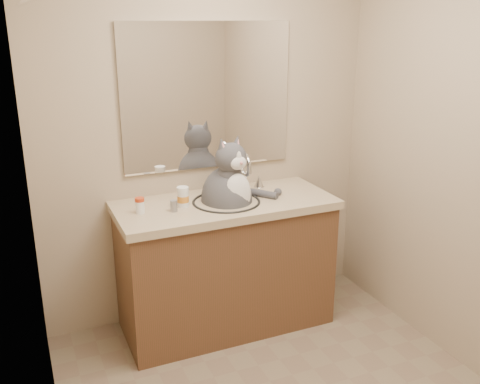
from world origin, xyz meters
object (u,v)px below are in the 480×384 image
(pill_bottle_redcap, at_px, (140,205))
(pill_bottle_orange, at_px, (183,197))
(cat, at_px, (228,195))
(grey_canister, at_px, (174,206))

(pill_bottle_redcap, distance_m, pill_bottle_orange, 0.26)
(cat, bearing_deg, pill_bottle_orange, 164.10)
(cat, distance_m, pill_bottle_redcap, 0.55)
(pill_bottle_redcap, xyz_separation_m, grey_canister, (0.19, -0.05, -0.01))
(pill_bottle_orange, height_order, grey_canister, pill_bottle_orange)
(cat, xyz_separation_m, pill_bottle_orange, (-0.28, 0.01, 0.02))
(pill_bottle_orange, bearing_deg, pill_bottle_redcap, -177.06)
(pill_bottle_redcap, relative_size, grey_canister, 1.40)
(cat, relative_size, grey_canister, 9.31)
(pill_bottle_orange, bearing_deg, cat, -2.80)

